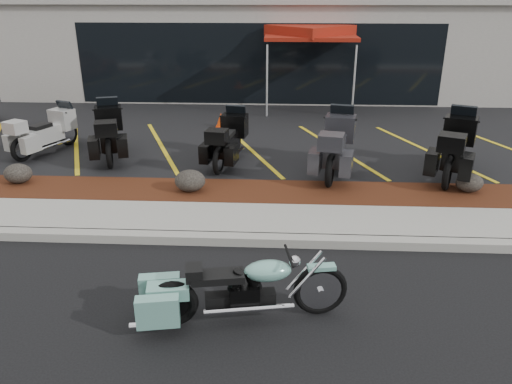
# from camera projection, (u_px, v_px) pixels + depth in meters

# --- Properties ---
(ground) EXTENTS (90.00, 90.00, 0.00)m
(ground) POSITION_uv_depth(u_px,v_px,m) (225.00, 272.00, 7.33)
(ground) COLOR black
(ground) RESTS_ON ground
(curb) EXTENTS (24.00, 0.25, 0.15)m
(curb) POSITION_uv_depth(u_px,v_px,m) (231.00, 239.00, 8.13)
(curb) COLOR gray
(curb) RESTS_ON ground
(sidewalk) EXTENTS (24.00, 1.20, 0.15)m
(sidewalk) POSITION_uv_depth(u_px,v_px,m) (234.00, 220.00, 8.78)
(sidewalk) COLOR gray
(sidewalk) RESTS_ON ground
(mulch_bed) EXTENTS (24.00, 1.20, 0.16)m
(mulch_bed) POSITION_uv_depth(u_px,v_px,m) (240.00, 194.00, 9.88)
(mulch_bed) COLOR #32130B
(mulch_bed) RESTS_ON ground
(upper_lot) EXTENTS (26.00, 9.60, 0.15)m
(upper_lot) POSITION_uv_depth(u_px,v_px,m) (255.00, 124.00, 14.87)
(upper_lot) COLOR black
(upper_lot) RESTS_ON ground
(dealership_building) EXTENTS (18.00, 8.16, 4.00)m
(dealership_building) POSITION_uv_depth(u_px,v_px,m) (263.00, 37.00, 19.91)
(dealership_building) COLOR gray
(dealership_building) RESTS_ON ground
(boulder_left) EXTENTS (0.56, 0.47, 0.40)m
(boulder_left) POSITION_uv_depth(u_px,v_px,m) (18.00, 173.00, 10.16)
(boulder_left) COLOR black
(boulder_left) RESTS_ON mulch_bed
(boulder_mid) EXTENTS (0.60, 0.50, 0.43)m
(boulder_mid) POSITION_uv_depth(u_px,v_px,m) (190.00, 181.00, 9.75)
(boulder_mid) COLOR black
(boulder_mid) RESTS_ON mulch_bed
(boulder_right) EXTENTS (0.53, 0.44, 0.37)m
(boulder_right) POSITION_uv_depth(u_px,v_px,m) (469.00, 183.00, 9.73)
(boulder_right) COLOR black
(boulder_right) RESTS_ON mulch_bed
(hero_cruiser) EXTENTS (2.68, 1.10, 0.92)m
(hero_cruiser) POSITION_uv_depth(u_px,v_px,m) (321.00, 283.00, 6.23)
(hero_cruiser) COLOR #72B1A2
(hero_cruiser) RESTS_ON ground
(touring_white) EXTENTS (1.45, 2.09, 1.14)m
(touring_white) POSITION_uv_depth(u_px,v_px,m) (67.00, 123.00, 12.47)
(touring_white) COLOR #B9B8B4
(touring_white) RESTS_ON upper_lot
(touring_black_front) EXTENTS (1.44, 2.35, 1.28)m
(touring_black_front) POSITION_uv_depth(u_px,v_px,m) (110.00, 123.00, 12.25)
(touring_black_front) COLOR black
(touring_black_front) RESTS_ON upper_lot
(touring_black_mid) EXTENTS (1.11, 2.14, 1.19)m
(touring_black_mid) POSITION_uv_depth(u_px,v_px,m) (236.00, 130.00, 11.83)
(touring_black_mid) COLOR black
(touring_black_mid) RESTS_ON upper_lot
(touring_grey) EXTENTS (1.35, 2.42, 1.33)m
(touring_grey) POSITION_uv_depth(u_px,v_px,m) (340.00, 133.00, 11.28)
(touring_grey) COLOR #2A2A2F
(touring_grey) RESTS_ON upper_lot
(touring_black_rear) EXTENTS (1.76, 2.49, 1.36)m
(touring_black_rear) POSITION_uv_depth(u_px,v_px,m) (460.00, 135.00, 11.06)
(touring_black_rear) COLOR black
(touring_black_rear) RESTS_ON upper_lot
(traffic_cone) EXTENTS (0.30, 0.30, 0.41)m
(traffic_cone) POSITION_uv_depth(u_px,v_px,m) (221.00, 120.00, 14.23)
(traffic_cone) COLOR #E94007
(traffic_cone) RESTS_ON upper_lot
(popup_canopy) EXTENTS (3.64, 3.64, 2.61)m
(popup_canopy) POSITION_uv_depth(u_px,v_px,m) (310.00, 33.00, 15.74)
(popup_canopy) COLOR silver
(popup_canopy) RESTS_ON upper_lot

